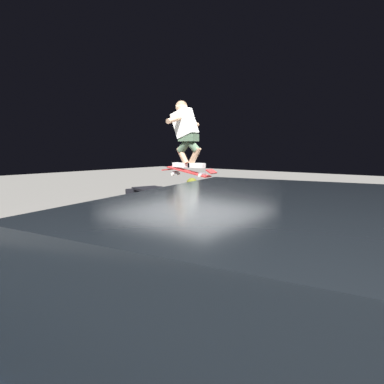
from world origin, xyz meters
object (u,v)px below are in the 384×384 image
at_px(skater_airborne, 186,131).
at_px(kicker_ramp, 101,238).
at_px(skateboard, 189,172).
at_px(picnic_table_back, 158,199).
at_px(person_sitting_on_ledge, 189,214).
at_px(ledge_box_main, 198,236).
at_px(trash_bin, 328,277).

relative_size(skater_airborne, kicker_ramp, 0.81).
height_order(skateboard, picnic_table_back, skateboard).
distance_m(person_sitting_on_ledge, picnic_table_back, 2.99).
bearing_deg(picnic_table_back, ledge_box_main, 149.98).
bearing_deg(person_sitting_on_ledge, skateboard, -48.75).
distance_m(ledge_box_main, kicker_ramp, 1.90).
bearing_deg(kicker_ramp, trash_bin, 177.62).
height_order(person_sitting_on_ledge, picnic_table_back, person_sitting_on_ledge).
bearing_deg(skater_airborne, ledge_box_main, -130.27).
height_order(kicker_ramp, trash_bin, trash_bin).
bearing_deg(skater_airborne, trash_bin, 161.93).
bearing_deg(ledge_box_main, skateboard, 62.85).
bearing_deg(kicker_ramp, skater_airborne, -156.76).
bearing_deg(ledge_box_main, kicker_ramp, 26.09).
bearing_deg(person_sitting_on_ledge, ledge_box_main, -72.44).
xyz_separation_m(skateboard, trash_bin, (-2.53, 0.85, -0.92)).
bearing_deg(person_sitting_on_ledge, skater_airborne, -41.10).
distance_m(kicker_ramp, picnic_table_back, 2.29).
xyz_separation_m(kicker_ramp, picnic_table_back, (0.61, -2.17, 0.43)).
bearing_deg(trash_bin, ledge_box_main, -22.30).
distance_m(skater_airborne, kicker_ramp, 2.63).
bearing_deg(skateboard, skater_airborne, 5.12).
height_order(ledge_box_main, skateboard, skateboard).
xyz_separation_m(person_sitting_on_ledge, trash_bin, (-2.33, 0.62, -0.25)).
bearing_deg(picnic_table_back, trash_bin, 153.83).
distance_m(skateboard, skater_airborne, 0.69).
bearing_deg(ledge_box_main, trash_bin, 157.70).
relative_size(skateboard, skater_airborne, 0.92).
bearing_deg(skater_airborne, kicker_ramp, 23.24).
bearing_deg(skateboard, trash_bin, 161.45).
height_order(ledge_box_main, picnic_table_back, picnic_table_back).
bearing_deg(trash_bin, skater_airborne, -18.07).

